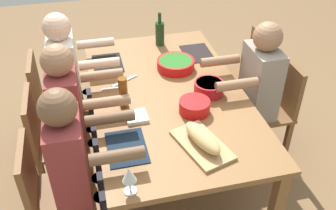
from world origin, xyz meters
The scene contains 25 objects.
ground_plane centered at (0.00, 0.00, 0.00)m, with size 8.00×8.00×0.00m, color brown.
dining_table centered at (0.00, 0.00, 0.67)m, with size 1.86×1.07×0.74m.
chair_near_right centered at (0.51, -0.86, 0.48)m, with size 0.40×0.40×0.85m.
diner_near_right centered at (0.51, -0.67, 0.70)m, with size 0.41×0.53×1.20m.
chair_far_center centered at (0.00, 0.86, 0.48)m, with size 0.40×0.40×0.85m.
diner_far_center centered at (0.00, 0.67, 0.70)m, with size 0.41×0.53×1.20m.
chair_near_left centered at (-0.51, -0.86, 0.48)m, with size 0.40×0.40×0.85m.
diner_near_left centered at (-0.51, -0.67, 0.70)m, with size 0.41×0.53×1.20m.
chair_near_center centered at (0.00, -0.86, 0.48)m, with size 0.40×0.40×0.85m.
diner_near_center centered at (0.00, -0.67, 0.70)m, with size 0.41×0.53×1.20m.
chair_far_left centered at (-0.51, 0.86, 0.48)m, with size 0.40×0.40×0.85m.
serving_bowl_greens centered at (-0.31, 0.14, 0.78)m, with size 0.29×0.29×0.08m.
serving_bowl_salad centered at (0.08, 0.28, 0.79)m, with size 0.21×0.21×0.09m.
serving_bowl_fruit centered at (0.26, 0.12, 0.79)m, with size 0.21×0.21×0.09m.
cutting_board centered at (0.60, 0.06, 0.75)m, with size 0.40×0.22×0.02m, color tan.
bread_loaf centered at (0.60, 0.06, 0.81)m, with size 0.32×0.11×0.09m, color tan.
wine_bottle centered at (-0.74, 0.11, 0.85)m, with size 0.08×0.08×0.29m.
beer_bottle centered at (0.09, -0.33, 0.85)m, with size 0.06×0.06×0.22m, color brown.
wine_glass centered at (0.85, -0.40, 0.86)m, with size 0.08×0.08×0.17m.
placemat_near_right centered at (0.51, -0.37, 0.74)m, with size 0.32×0.23×0.01m, color #142333.
placemat_near_left centered at (-0.51, -0.37, 0.74)m, with size 0.32×0.23×0.01m, color black.
fork_near_center centered at (-0.14, -0.37, 0.74)m, with size 0.02×0.17×0.01m, color silver.
placemat_far_left centered at (-0.51, 0.37, 0.74)m, with size 0.32×0.23×0.01m, color black.
carving_knife centered at (-0.22, -0.28, 0.74)m, with size 0.23×0.02×0.01m, color silver.
napkin_stack centered at (0.24, -0.27, 0.75)m, with size 0.14×0.14×0.02m, color white.
Camera 1 is at (2.20, -0.53, 2.27)m, focal length 40.94 mm.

